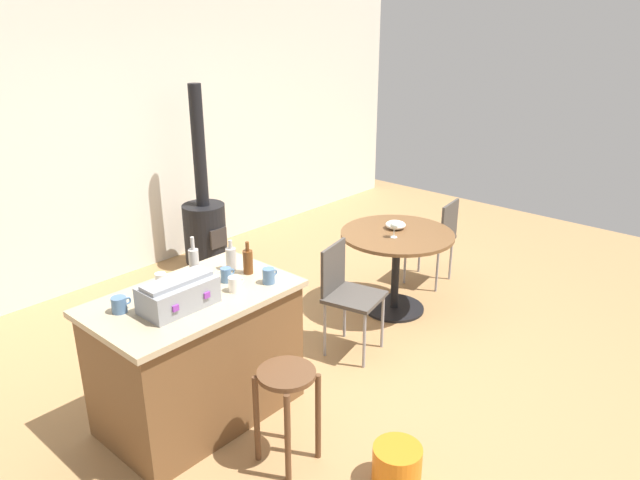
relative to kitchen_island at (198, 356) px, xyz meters
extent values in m
plane|color=#A37A4C|center=(1.21, -0.29, -0.45)|extent=(8.80, 8.80, 0.00)
cube|color=silver|center=(1.21, 2.50, 0.90)|extent=(8.00, 0.10, 2.70)
cube|color=brown|center=(0.00, 0.00, -0.02)|extent=(1.23, 0.73, 0.85)
cube|color=tan|center=(0.00, 0.00, 0.42)|extent=(1.29, 0.79, 0.04)
cylinder|color=brown|center=(0.21, -0.61, -0.16)|extent=(0.04, 0.04, 0.59)
cylinder|color=brown|center=(-0.05, -0.61, -0.16)|extent=(0.04, 0.04, 0.59)
cylinder|color=brown|center=(-0.05, -0.87, -0.16)|extent=(0.04, 0.04, 0.59)
cylinder|color=brown|center=(0.21, -0.87, -0.16)|extent=(0.04, 0.04, 0.59)
cylinder|color=brown|center=(0.08, -0.74, 0.15)|extent=(0.34, 0.34, 0.03)
cylinder|color=black|center=(2.11, -0.09, -0.44)|extent=(0.55, 0.55, 0.02)
cylinder|color=black|center=(2.11, -0.09, -0.09)|extent=(0.07, 0.07, 0.71)
cylinder|color=brown|center=(2.11, -0.09, 0.28)|extent=(0.99, 0.99, 0.03)
cube|color=#47423D|center=(2.83, 0.01, 0.01)|extent=(0.45, 0.45, 0.03)
cube|color=#47423D|center=(2.86, -0.18, 0.21)|extent=(0.36, 0.07, 0.40)
cylinder|color=gray|center=(2.69, -0.18, -0.23)|extent=(0.02, 0.02, 0.44)
cylinder|color=gray|center=(3.02, -0.13, -0.23)|extent=(0.02, 0.02, 0.44)
cylinder|color=gray|center=(2.98, 0.20, -0.23)|extent=(0.02, 0.02, 0.44)
cylinder|color=gray|center=(2.64, 0.16, -0.23)|extent=(0.02, 0.02, 0.44)
cube|color=#47423D|center=(1.30, -0.27, 0.03)|extent=(0.48, 0.48, 0.03)
cube|color=#47423D|center=(1.26, -0.08, 0.23)|extent=(0.36, 0.10, 0.40)
cylinder|color=gray|center=(1.43, -0.07, -0.22)|extent=(0.02, 0.02, 0.47)
cylinder|color=gray|center=(1.10, -0.14, -0.22)|extent=(0.02, 0.02, 0.47)
cylinder|color=gray|center=(1.17, -0.47, -0.22)|extent=(0.02, 0.02, 0.47)
cylinder|color=gray|center=(1.50, -0.40, -0.22)|extent=(0.02, 0.02, 0.47)
cylinder|color=black|center=(1.60, 1.97, -0.42)|extent=(0.37, 0.37, 0.06)
cylinder|color=black|center=(1.60, 1.97, -0.08)|extent=(0.44, 0.44, 0.62)
cube|color=#2D2826|center=(1.60, 1.75, -0.08)|extent=(0.20, 0.02, 0.20)
cylinder|color=black|center=(1.60, 1.97, 0.84)|extent=(0.13, 0.13, 1.22)
cube|color=gray|center=(-0.16, -0.08, 0.53)|extent=(0.45, 0.25, 0.17)
cube|color=gray|center=(-0.16, -0.08, 0.62)|extent=(0.42, 0.15, 0.02)
cube|color=purple|center=(-0.27, -0.21, 0.53)|extent=(0.04, 0.01, 0.04)
cube|color=purple|center=(-0.04, -0.21, 0.53)|extent=(0.04, 0.01, 0.04)
cylinder|color=#B7B2AD|center=(0.14, 0.15, 0.56)|extent=(0.07, 0.07, 0.22)
cylinder|color=#B7B2AD|center=(0.14, 0.15, 0.71)|extent=(0.02, 0.02, 0.09)
cylinder|color=#603314|center=(0.45, -0.02, 0.53)|extent=(0.07, 0.07, 0.16)
cylinder|color=#603314|center=(0.45, -0.02, 0.64)|extent=(0.03, 0.03, 0.06)
cylinder|color=#B7B2AD|center=(0.42, 0.12, 0.52)|extent=(0.07, 0.07, 0.15)
cylinder|color=#B7B2AD|center=(0.42, 0.12, 0.63)|extent=(0.03, 0.03, 0.06)
cylinder|color=white|center=(-0.06, 0.24, 0.49)|extent=(0.07, 0.07, 0.10)
torus|color=white|center=(-0.02, 0.24, 0.50)|extent=(0.05, 0.01, 0.05)
cylinder|color=white|center=(0.21, -0.16, 0.49)|extent=(0.08, 0.08, 0.10)
torus|color=white|center=(0.26, -0.16, 0.50)|extent=(0.05, 0.01, 0.05)
cylinder|color=#4C7099|center=(0.44, -0.23, 0.50)|extent=(0.08, 0.08, 0.10)
torus|color=#4C7099|center=(0.49, -0.23, 0.50)|extent=(0.05, 0.01, 0.05)
cylinder|color=#4C7099|center=(-0.42, 0.13, 0.49)|extent=(0.09, 0.09, 0.10)
torus|color=#4C7099|center=(-0.37, 0.13, 0.50)|extent=(0.05, 0.01, 0.05)
cylinder|color=#4C7099|center=(0.27, -0.01, 0.49)|extent=(0.07, 0.07, 0.10)
torus|color=#4C7099|center=(0.31, -0.01, 0.50)|extent=(0.05, 0.01, 0.05)
cylinder|color=silver|center=(2.00, -0.13, 0.30)|extent=(0.06, 0.06, 0.00)
cylinder|color=silver|center=(2.00, -0.13, 0.34)|extent=(0.01, 0.01, 0.08)
ellipsoid|color=silver|center=(2.00, -0.13, 0.41)|extent=(0.07, 0.07, 0.06)
ellipsoid|color=white|center=(2.19, -0.01, 0.33)|extent=(0.18, 0.18, 0.07)
cylinder|color=orange|center=(0.35, -1.35, -0.33)|extent=(0.28, 0.28, 0.25)
camera|label=1|loc=(-1.98, -2.83, 2.11)|focal=33.53mm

